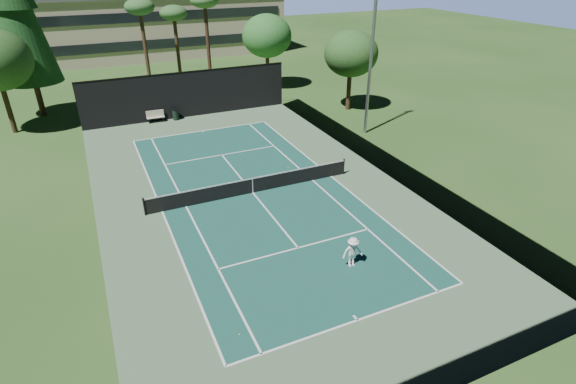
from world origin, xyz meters
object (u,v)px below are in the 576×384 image
at_px(tennis_net, 253,185).
at_px(tennis_ball_c, 288,168).
at_px(trash_bin, 176,115).
at_px(park_bench, 155,116).
at_px(player, 353,252).
at_px(tennis_ball_d, 137,172).
at_px(tennis_ball_a, 239,334).
at_px(tennis_ball_b, 188,195).

distance_m(tennis_net, tennis_ball_c, 4.21).
relative_size(tennis_ball_c, trash_bin, 0.08).
bearing_deg(park_bench, player, -79.03).
bearing_deg(tennis_ball_c, tennis_ball_d, 159.09).
relative_size(tennis_ball_a, tennis_ball_d, 0.78).
relative_size(player, park_bench, 1.03).
xyz_separation_m(player, tennis_ball_b, (-5.39, 10.09, -0.74)).
bearing_deg(trash_bin, tennis_ball_c, -70.15).
height_order(tennis_ball_a, tennis_ball_d, tennis_ball_d).
xyz_separation_m(tennis_ball_b, trash_bin, (2.36, 14.24, 0.45)).
xyz_separation_m(player, tennis_ball_d, (-7.71, 14.67, -0.73)).
bearing_deg(tennis_ball_b, tennis_ball_d, 116.83).
bearing_deg(park_bench, tennis_ball_d, -106.84).
bearing_deg(trash_bin, tennis_ball_d, -115.83).
xyz_separation_m(tennis_ball_d, trash_bin, (4.68, 9.66, 0.44)).
bearing_deg(tennis_ball_c, trash_bin, 109.85).
distance_m(tennis_ball_a, tennis_ball_b, 12.07).
height_order(tennis_ball_c, trash_bin, trash_bin).
relative_size(tennis_ball_a, trash_bin, 0.06).
bearing_deg(tennis_ball_a, player, 17.37).
height_order(tennis_ball_c, tennis_ball_d, tennis_ball_d).
distance_m(tennis_ball_a, park_bench, 26.47).
xyz_separation_m(tennis_net, trash_bin, (-1.34, 15.63, -0.08)).
xyz_separation_m(tennis_ball_c, trash_bin, (-4.79, 13.28, 0.44)).
relative_size(tennis_ball_b, tennis_ball_d, 0.79).
height_order(tennis_ball_a, trash_bin, trash_bin).
xyz_separation_m(tennis_ball_c, tennis_ball_d, (-9.47, 3.62, 0.00)).
distance_m(tennis_ball_c, tennis_ball_d, 10.14).
bearing_deg(tennis_ball_d, park_bench, 73.16).
distance_m(tennis_ball_d, trash_bin, 10.74).
distance_m(tennis_ball_a, trash_bin, 26.48).
relative_size(tennis_net, player, 8.39).
bearing_deg(tennis_ball_c, tennis_ball_a, -121.58).
xyz_separation_m(tennis_net, tennis_ball_c, (3.45, 2.35, -0.52)).
relative_size(tennis_net, trash_bin, 13.65).
bearing_deg(tennis_net, player, -79.02).
bearing_deg(tennis_ball_c, tennis_net, -145.73).
bearing_deg(park_bench, tennis_ball_a, -93.23).
height_order(tennis_ball_b, park_bench, park_bench).
xyz_separation_m(tennis_ball_d, park_bench, (2.97, 9.80, 0.51)).
relative_size(tennis_ball_b, park_bench, 0.04).
bearing_deg(tennis_ball_a, tennis_ball_c, 58.42).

